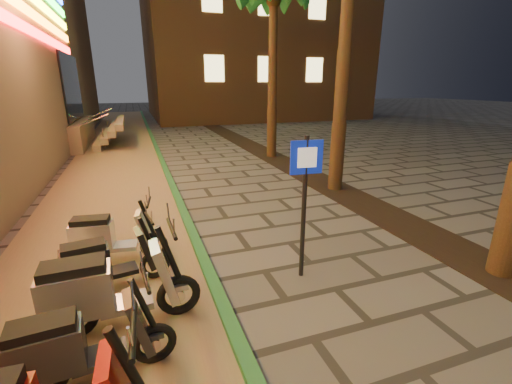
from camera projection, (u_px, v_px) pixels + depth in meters
name	position (u px, v px, depth m)	size (l,w,h in m)	color
parking_strip	(113.00, 182.00, 10.82)	(3.40, 60.00, 0.01)	#8C7251
green_curb	(168.00, 176.00, 11.34)	(0.18, 60.00, 0.10)	#276835
planting_strip	(379.00, 211.00, 8.29)	(1.20, 40.00, 0.02)	black
palm_d	(274.00, 0.00, 12.79)	(2.97, 3.02, 7.16)	#472D19
pedestrian_sign	(305.00, 189.00, 5.10)	(0.50, 0.10, 2.26)	black
scooter_7	(75.00, 347.00, 3.37)	(1.57, 0.58, 1.10)	black
scooter_8	(104.00, 291.00, 4.13)	(1.85, 0.65, 1.31)	black
scooter_9	(104.00, 263.00, 4.99)	(1.53, 0.64, 1.07)	black
scooter_10	(108.00, 237.00, 5.81)	(1.56, 0.62, 1.10)	black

